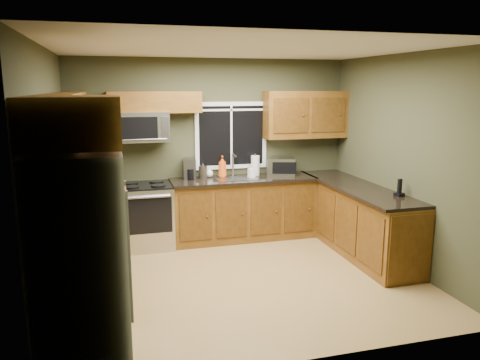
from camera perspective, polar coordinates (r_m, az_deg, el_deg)
name	(u,v)px	position (r m, az deg, el deg)	size (l,w,h in m)	color
floor	(244,278)	(5.80, 0.44, -11.90)	(4.20, 4.20, 0.00)	olive
ceiling	(244,48)	(5.34, 0.49, 15.75)	(4.20, 4.20, 0.00)	white
back_wall	(212,149)	(7.14, -3.45, 3.77)	(4.20, 4.20, 0.00)	#373923
front_wall	(305,207)	(3.75, 7.92, -3.31)	(4.20, 4.20, 0.00)	#373923
left_wall	(50,178)	(5.26, -22.16, 0.19)	(3.60, 3.60, 0.00)	#373923
right_wall	(402,162)	(6.30, 19.19, 2.14)	(3.60, 3.60, 0.00)	#373923
window	(231,135)	(7.17, -1.08, 5.45)	(1.12, 0.03, 1.02)	white
base_cabinets_left	(88,243)	(5.91, -18.07, -7.37)	(0.60, 2.65, 0.90)	brown
countertop_left	(87,205)	(5.78, -18.10, -2.94)	(0.65, 2.65, 0.04)	black
base_cabinets_back	(243,209)	(7.13, 0.41, -3.60)	(2.17, 0.60, 0.90)	brown
countertop_back	(244,179)	(7.00, 0.47, 0.07)	(2.17, 0.65, 0.04)	black
base_cabinets_peninsula	(356,220)	(6.79, 14.02, -4.72)	(0.60, 2.52, 0.90)	brown
countertop_peninsula	(356,187)	(6.67, 13.99, -0.84)	(0.65, 2.50, 0.04)	black
upper_cabinets_left	(67,125)	(5.64, -20.32, 6.28)	(0.33, 2.65, 0.72)	brown
upper_cabinets_back_left	(155,102)	(6.79, -10.36, 9.32)	(1.30, 0.33, 0.30)	brown
upper_cabinets_back_right	(305,115)	(7.37, 7.99, 7.91)	(1.30, 0.33, 0.72)	brown
upper_cabinet_over_fridge	(72,121)	(3.85, -19.79, 6.79)	(0.72, 0.90, 0.38)	brown
refrigerator	(82,260)	(4.09, -18.70, -9.19)	(0.74, 0.90, 1.80)	#B7B7BC
range	(146,216)	(6.86, -11.43, -4.28)	(0.76, 0.69, 0.94)	#B7B7BC
microwave	(141,127)	(6.77, -11.93, 6.37)	(0.76, 0.41, 0.42)	#B7B7BC
sink	(236,178)	(6.98, -0.48, 0.31)	(0.60, 0.42, 0.36)	slate
toaster_oven	(281,166)	(7.27, 4.98, 1.67)	(0.50, 0.44, 0.27)	#B7B7BC
coffee_maker	(190,170)	(6.96, -6.16, 1.28)	(0.20, 0.26, 0.30)	slate
kettle	(203,171)	(6.96, -4.53, 1.05)	(0.13, 0.13, 0.24)	#B7B7BC
paper_towel_roll	(255,165)	(7.21, 1.86, 1.79)	(0.15, 0.15, 0.34)	white
soap_bottle_a	(222,167)	(7.03, -2.17, 1.64)	(0.13, 0.13, 0.33)	#E75515
soap_bottle_b	(251,171)	(7.03, 1.41, 1.11)	(0.09, 0.09, 0.20)	white
soap_bottle_c	(209,172)	(7.08, -3.79, 0.98)	(0.12, 0.12, 0.16)	white
cordless_phone	(399,191)	(6.17, 18.85, -1.27)	(0.12, 0.12, 0.22)	black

